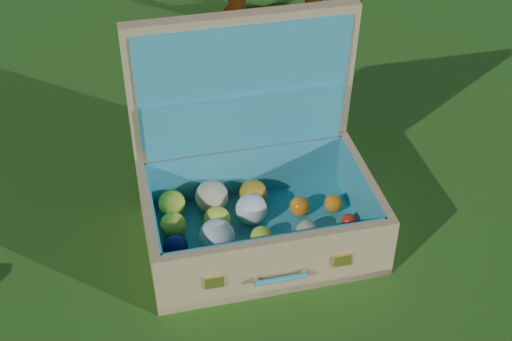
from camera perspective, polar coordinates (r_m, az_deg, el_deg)
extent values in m
plane|color=#215114|center=(1.77, -3.24, -4.13)|extent=(60.00, 60.00, 0.00)
cube|color=tan|center=(1.71, 0.31, -5.40)|extent=(0.56, 0.40, 0.02)
cube|color=tan|center=(1.55, 1.77, -7.69)|extent=(0.53, 0.07, 0.16)
cube|color=tan|center=(1.79, -0.92, -0.17)|extent=(0.53, 0.07, 0.16)
cube|color=tan|center=(1.64, -8.46, -4.97)|extent=(0.05, 0.32, 0.16)
cube|color=tan|center=(1.73, 8.62, -2.33)|extent=(0.05, 0.32, 0.16)
cube|color=teal|center=(1.70, 0.31, -5.10)|extent=(0.52, 0.36, 0.01)
cube|color=teal|center=(1.55, 1.66, -7.11)|extent=(0.49, 0.05, 0.14)
cube|color=teal|center=(1.77, -0.84, -0.17)|extent=(0.49, 0.05, 0.14)
cube|color=teal|center=(1.63, -8.05, -4.66)|extent=(0.04, 0.31, 0.14)
cube|color=teal|center=(1.72, 8.26, -2.15)|extent=(0.04, 0.31, 0.14)
cube|color=tan|center=(1.65, -1.11, 7.13)|extent=(0.53, 0.11, 0.36)
cube|color=teal|center=(1.64, -0.97, 6.77)|extent=(0.49, 0.07, 0.31)
cube|color=teal|center=(1.69, -0.93, 3.87)|extent=(0.47, 0.07, 0.15)
cube|color=#F2C659|center=(1.52, -3.36, -8.90)|extent=(0.04, 0.01, 0.03)
cube|color=#F2C659|center=(1.57, 6.94, -7.13)|extent=(0.04, 0.01, 0.03)
cylinder|color=teal|center=(1.54, 2.00, -8.70)|extent=(0.12, 0.02, 0.01)
cube|color=#F2C659|center=(1.53, -0.01, -8.84)|extent=(0.01, 0.02, 0.01)
cube|color=#F2C659|center=(1.55, 3.85, -8.17)|extent=(0.01, 0.02, 0.01)
sphere|color=#AB7516|center=(1.57, -5.99, -8.45)|extent=(0.05, 0.05, 0.05)
sphere|color=red|center=(1.60, -2.14, -7.57)|extent=(0.04, 0.04, 0.04)
sphere|color=silver|center=(1.60, 1.53, -7.35)|extent=(0.05, 0.05, 0.05)
sphere|color=#D9E838|center=(1.62, 4.87, -6.32)|extent=(0.06, 0.06, 0.06)
sphere|color=#D9E838|center=(1.65, 8.00, -5.72)|extent=(0.06, 0.06, 0.06)
sphere|color=#0E1548|center=(1.64, -6.45, -6.08)|extent=(0.06, 0.06, 0.06)
sphere|color=silver|center=(1.63, -3.15, -5.31)|extent=(0.08, 0.08, 0.08)
sphere|color=#D9E838|center=(1.65, 0.43, -5.33)|extent=(0.05, 0.05, 0.05)
sphere|color=#C6B78C|center=(1.67, 4.11, -4.82)|extent=(0.05, 0.05, 0.05)
sphere|color=red|center=(1.72, 7.45, -4.05)|extent=(0.04, 0.04, 0.04)
sphere|color=#D9E838|center=(1.69, -6.65, -4.33)|extent=(0.06, 0.06, 0.06)
sphere|color=#D9E838|center=(1.69, -3.13, -3.93)|extent=(0.06, 0.06, 0.06)
sphere|color=silver|center=(1.71, -0.38, -3.11)|extent=(0.08, 0.08, 0.08)
sphere|color=orange|center=(1.74, 3.52, -2.86)|extent=(0.05, 0.05, 0.05)
sphere|color=orange|center=(1.76, 6.21, -2.62)|extent=(0.04, 0.04, 0.04)
sphere|color=#D9E838|center=(1.74, -6.75, -2.64)|extent=(0.07, 0.07, 0.07)
sphere|color=#C6B78C|center=(1.74, -3.56, -2.09)|extent=(0.08, 0.08, 0.08)
sphere|color=#AB7516|center=(1.76, -0.23, -1.83)|extent=(0.07, 0.07, 0.07)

